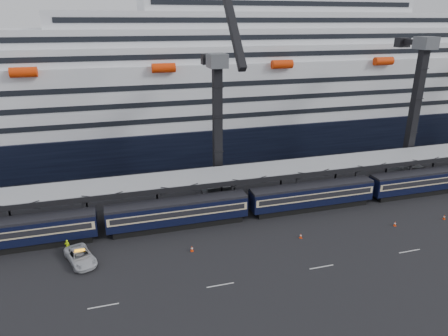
{
  "coord_description": "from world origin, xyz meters",
  "views": [
    {
      "loc": [
        -35.46,
        -38.16,
        26.45
      ],
      "look_at": [
        -21.56,
        10.0,
        7.86
      ],
      "focal_mm": 32.0,
      "sensor_mm": 36.0,
      "label": 1
    }
  ],
  "objects": [
    {
      "name": "ground",
      "position": [
        0.0,
        0.0,
        0.0
      ],
      "size": [
        260.0,
        260.0,
        0.0
      ],
      "primitive_type": "plane",
      "color": "black",
      "rests_on": "ground"
    },
    {
      "name": "train",
      "position": [
        -4.65,
        10.0,
        2.2
      ],
      "size": [
        133.05,
        3.0,
        4.05
      ],
      "color": "black",
      "rests_on": "ground"
    },
    {
      "name": "canopy",
      "position": [
        0.0,
        14.0,
        5.25
      ],
      "size": [
        130.0,
        6.25,
        5.53
      ],
      "color": "#9A9DA2",
      "rests_on": "ground"
    },
    {
      "name": "cruise_ship",
      "position": [
        -1.08,
        45.99,
        12.34
      ],
      "size": [
        214.09,
        28.84,
        34.0
      ],
      "color": "black",
      "rests_on": "ground"
    },
    {
      "name": "crane_dark_near",
      "position": [
        -20.0,
        18.59,
        11.93
      ],
      "size": [
        4.5,
        17.75,
        35.08
      ],
      "color": "#4D5055",
      "rests_on": "ground"
    },
    {
      "name": "crane_dark_mid",
      "position": [
        15.0,
        17.59,
        13.36
      ],
      "size": [
        4.5,
        18.24,
        39.64
      ],
      "color": "#4D5055",
      "rests_on": "ground"
    },
    {
      "name": "pickup_truck",
      "position": [
        -40.43,
        4.61,
        0.77
      ],
      "size": [
        4.27,
        6.07,
        1.54
      ],
      "primitive_type": "imported",
      "rotation": [
        0.0,
        0.0,
        0.35
      ],
      "color": "silver",
      "rests_on": "ground"
    },
    {
      "name": "worker",
      "position": [
        -42.06,
        7.5,
        0.8
      ],
      "size": [
        0.61,
        0.42,
        1.6
      ],
      "primitive_type": "imported",
      "rotation": [
        0.0,
        0.0,
        3.08
      ],
      "color": "#B6E20B",
      "rests_on": "ground"
    },
    {
      "name": "traffic_cone_b",
      "position": [
        -27.54,
        3.39,
        0.36
      ],
      "size": [
        0.37,
        0.37,
        0.74
      ],
      "color": "#E93507",
      "rests_on": "ground"
    },
    {
      "name": "traffic_cone_c",
      "position": [
        -13.37,
        2.56,
        0.34
      ],
      "size": [
        0.34,
        0.34,
        0.68
      ],
      "color": "#E93507",
      "rests_on": "ground"
    },
    {
      "name": "traffic_cone_d",
      "position": [
        8.52,
        1.69,
        0.34
      ],
      "size": [
        0.34,
        0.34,
        0.68
      ],
      "color": "#E93507",
      "rests_on": "ground"
    },
    {
      "name": "traffic_cone_e",
      "position": [
        0.49,
        1.95,
        0.35
      ],
      "size": [
        0.35,
        0.35,
        0.71
      ],
      "color": "#E93507",
      "rests_on": "ground"
    }
  ]
}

